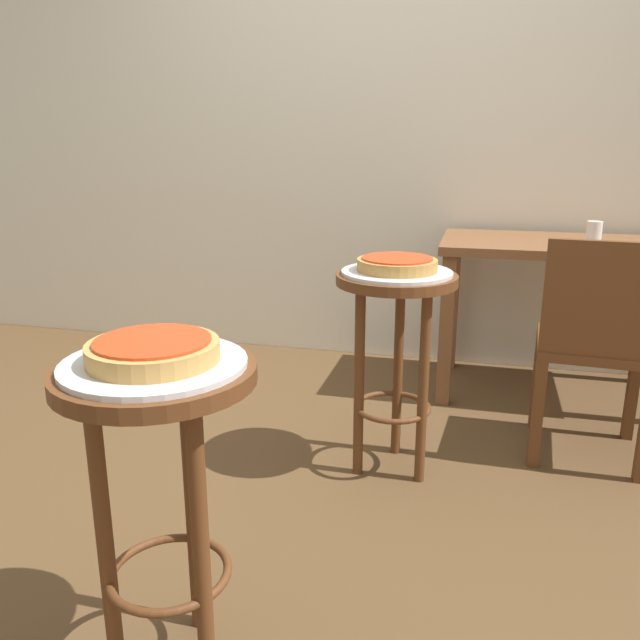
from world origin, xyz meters
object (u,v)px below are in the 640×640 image
at_px(dining_table, 563,267).
at_px(stool_middle, 395,326).
at_px(pizza_middle, 397,264).
at_px(wooden_chair, 596,342).
at_px(serving_plate_middle, 397,272).
at_px(stool_foreground, 161,449).
at_px(pizza_foreground, 153,351).
at_px(cup_near_edge, 594,234).
at_px(serving_plate_foreground, 154,364).

bearing_deg(dining_table, stool_middle, -124.85).
distance_m(stool_middle, pizza_middle, 0.22).
distance_m(pizza_middle, wooden_chair, 0.80).
bearing_deg(dining_table, serving_plate_middle, -124.85).
relative_size(stool_foreground, pizza_middle, 2.69).
height_order(stool_foreground, pizza_foreground, pizza_foreground).
bearing_deg(cup_near_edge, pizza_foreground, -120.50).
bearing_deg(pizza_foreground, cup_near_edge, 59.50).
bearing_deg(wooden_chair, pizza_middle, -160.54).
xyz_separation_m(serving_plate_foreground, dining_table, (0.99, 1.95, -0.13)).
bearing_deg(serving_plate_middle, pizza_middle, 0.00).
xyz_separation_m(serving_plate_foreground, pizza_foreground, (0.00, 0.00, 0.03)).
xyz_separation_m(serving_plate_foreground, stool_middle, (0.35, 1.04, -0.19)).
bearing_deg(stool_foreground, serving_plate_foreground, -90.00).
relative_size(stool_middle, pizza_middle, 2.69).
distance_m(pizza_foreground, stool_middle, 1.12).
distance_m(stool_middle, wooden_chair, 0.74).
bearing_deg(stool_foreground, cup_near_edge, 59.50).
xyz_separation_m(stool_middle, cup_near_edge, (0.73, 0.81, 0.24)).
xyz_separation_m(stool_middle, serving_plate_middle, (-0.00, -0.00, 0.19)).
relative_size(cup_near_edge, wooden_chair, 0.12).
distance_m(serving_plate_foreground, wooden_chair, 1.68).
height_order(pizza_foreground, dining_table, pizza_foreground).
distance_m(dining_table, cup_near_edge, 0.23).
bearing_deg(serving_plate_foreground, wooden_chair, 50.72).
distance_m(stool_middle, serving_plate_middle, 0.19).
height_order(stool_foreground, stool_middle, same).
xyz_separation_m(stool_foreground, dining_table, (0.99, 1.95, 0.06)).
distance_m(serving_plate_middle, pizza_middle, 0.03).
xyz_separation_m(stool_foreground, cup_near_edge, (1.08, 1.84, 0.24)).
bearing_deg(wooden_chair, cup_near_edge, 86.36).
xyz_separation_m(serving_plate_foreground, cup_near_edge, (1.08, 1.84, 0.05)).
distance_m(cup_near_edge, wooden_chair, 0.64).
bearing_deg(serving_plate_foreground, cup_near_edge, 59.50).
bearing_deg(stool_foreground, serving_plate_middle, 71.27).
relative_size(stool_foreground, pizza_foreground, 2.75).
bearing_deg(wooden_chair, stool_middle, -160.54).
height_order(stool_middle, dining_table, same).
distance_m(stool_middle, dining_table, 1.12).
height_order(stool_middle, wooden_chair, wooden_chair).
bearing_deg(serving_plate_middle, pizza_foreground, -108.73).
distance_m(pizza_foreground, wooden_chair, 1.68).
height_order(dining_table, wooden_chair, wooden_chair).
distance_m(serving_plate_foreground, stool_middle, 1.11).
xyz_separation_m(stool_foreground, serving_plate_foreground, (0.00, -0.00, 0.19)).
relative_size(stool_foreground, serving_plate_middle, 1.93).
bearing_deg(dining_table, pizza_middle, -124.85).
bearing_deg(pizza_foreground, pizza_middle, 71.27).
bearing_deg(stool_middle, serving_plate_middle, -116.57).
xyz_separation_m(dining_table, cup_near_edge, (0.09, -0.11, 0.17)).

